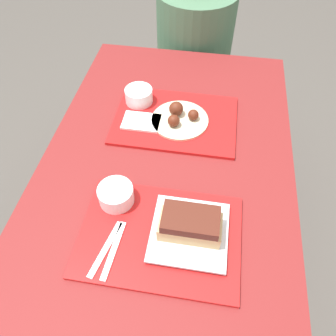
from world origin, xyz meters
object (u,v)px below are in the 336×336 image
Objects in this scene: tray_near at (160,236)px; bowl_coleslaw_far at (139,95)px; tray_far at (176,120)px; person_seated_across at (194,36)px; brisket_sandwich_plate at (190,228)px; bowl_coleslaw_near at (116,194)px; wings_plate_far at (180,117)px.

tray_near is 4.27× the size of bowl_coleslaw_far.
bowl_coleslaw_far reaches higher than tray_far.
tray_far is (-0.02, 0.47, 0.00)m from tray_near.
person_seated_across is (-0.03, 1.16, -0.05)m from tray_near.
bowl_coleslaw_far is at bearing 115.80° from brisket_sandwich_plate.
person_seated_across is at bearing 76.47° from bowl_coleslaw_far.
person_seated_across reaches higher than bowl_coleslaw_near.
bowl_coleslaw_far is (-0.18, 0.54, 0.04)m from tray_near.
person_seated_across reaches higher than tray_near.
tray_near is at bearing -72.00° from bowl_coleslaw_far.
person_seated_across is at bearing 91.44° from tray_near.
person_seated_across is at bearing 83.77° from bowl_coleslaw_near.
person_seated_across is at bearing 90.37° from tray_far.
brisket_sandwich_plate is at bearing -77.17° from tray_far.
brisket_sandwich_plate is (0.22, -0.08, 0.01)m from bowl_coleslaw_near.
brisket_sandwich_plate is at bearing -64.20° from bowl_coleslaw_far.
tray_far is 0.47m from brisket_sandwich_plate.
bowl_coleslaw_far is at bearing -103.53° from person_seated_across.
tray_near is at bearing -168.81° from brisket_sandwich_plate.
bowl_coleslaw_near is 0.45m from bowl_coleslaw_far.
bowl_coleslaw_near reaches higher than tray_far.
tray_near is 0.18m from bowl_coleslaw_near.
tray_far is 4.27× the size of bowl_coleslaw_far.
brisket_sandwich_plate reaches higher than bowl_coleslaw_near.
wings_plate_far is at bearing -25.98° from bowl_coleslaw_far.
person_seated_across reaches higher than tray_far.
person_seated_across is (0.12, 1.07, -0.09)m from bowl_coleslaw_near.
bowl_coleslaw_far is (-0.26, 0.53, -0.01)m from brisket_sandwich_plate.
bowl_coleslaw_far is at bearing 153.64° from tray_far.
wings_plate_far reaches higher than bowl_coleslaw_near.
bowl_coleslaw_near is at bearing -96.23° from person_seated_across.
bowl_coleslaw_far reaches higher than tray_near.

